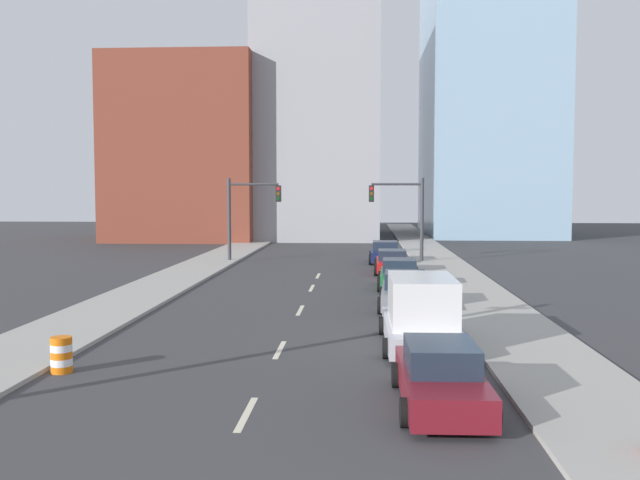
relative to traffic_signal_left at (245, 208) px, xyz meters
name	(u,v)px	position (x,y,z in m)	size (l,w,h in m)	color
sidewalk_left	(230,253)	(-2.16, 6.14, -3.55)	(3.41, 93.06, 0.13)	#9E9B93
sidewalk_right	(430,254)	(13.00, 6.14, -3.55)	(3.41, 93.06, 0.13)	#9E9B93
lane_stripe_at_8m	(246,414)	(5.42, -32.53, -3.61)	(0.16, 2.40, 0.01)	beige
lane_stripe_at_14m	(280,350)	(5.42, -26.34, -3.61)	(0.16, 2.40, 0.01)	beige
lane_stripe_at_21m	(300,310)	(5.42, -19.24, -3.61)	(0.16, 2.40, 0.01)	beige
lane_stripe_at_28m	(312,288)	(5.42, -12.70, -3.61)	(0.16, 2.40, 0.01)	beige
lane_stripe_at_33m	(318,276)	(5.42, -7.65, -3.61)	(0.16, 2.40, 0.01)	beige
building_brick_left	(192,151)	(-9.13, 23.41, 5.09)	(14.00, 16.00, 17.41)	brown
building_office_center	(320,126)	(3.49, 27.41, 7.94)	(12.00, 20.00, 23.10)	#99999E
building_glass_right	(487,53)	(21.29, 31.41, 15.94)	(13.00, 20.00, 39.11)	#8CADC6
traffic_signal_left	(245,208)	(0.00, 0.00, 0.00)	(3.64, 0.35, 5.62)	#38383D
traffic_signal_right	(406,208)	(10.79, 0.00, 0.00)	(3.64, 0.35, 5.62)	#38383D
traffic_barrel	(61,355)	(-0.02, -29.35, -3.14)	(0.56, 0.56, 0.95)	orange
sedan_maroon	(441,377)	(9.65, -31.71, -2.96)	(2.06, 4.77, 1.44)	maroon
box_truck_silver	(421,314)	(9.71, -25.72, -2.59)	(2.50, 5.52, 2.19)	#B2B2BC
sedan_gray	(405,292)	(9.65, -18.50, -2.93)	(2.34, 4.82, 1.50)	slate
sedan_green	(399,275)	(9.72, -12.55, -2.95)	(2.24, 4.35, 1.45)	#1E6033
sedan_red	(392,262)	(9.64, -6.02, -2.98)	(2.14, 4.48, 1.36)	red
sedan_navy	(385,253)	(9.42, -0.07, -2.95)	(2.21, 4.49, 1.43)	#141E47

